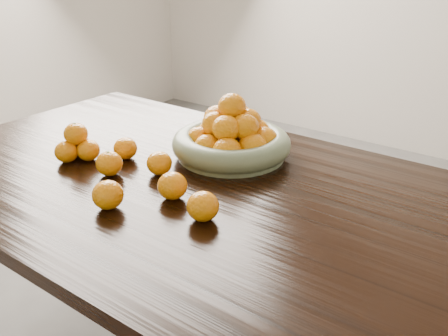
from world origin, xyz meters
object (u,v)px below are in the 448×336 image
Objects in this scene: dining_table at (232,225)px; fruit_bowl at (232,139)px; loose_orange_0 at (109,164)px; orange_pyramid at (77,145)px.

dining_table is 0.30m from fruit_bowl.
dining_table is 0.38m from loose_orange_0.
orange_pyramid reaches higher than dining_table.
fruit_bowl is (-0.15, 0.21, 0.15)m from dining_table.
fruit_bowl reaches higher than loose_orange_0.
loose_orange_0 is (-0.35, -0.11, 0.12)m from dining_table.
orange_pyramid is at bearing -170.85° from dining_table.
loose_orange_0 is at bearing -7.76° from orange_pyramid.
dining_table is 0.54m from orange_pyramid.
dining_table is at bearing -53.82° from fruit_bowl.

